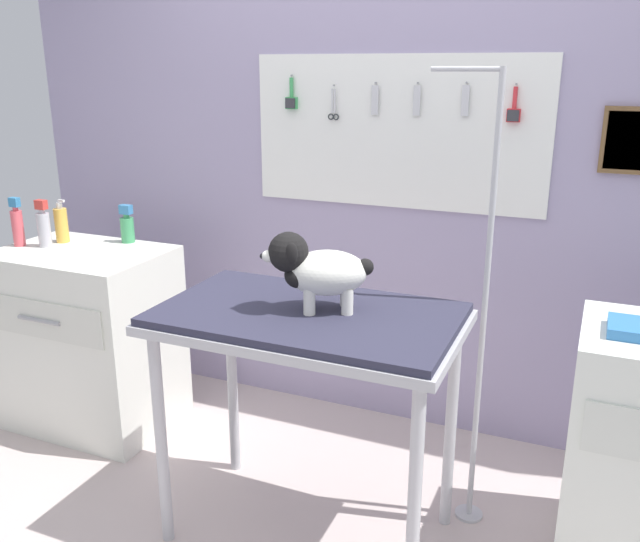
% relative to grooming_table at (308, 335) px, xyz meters
% --- Properties ---
extents(rear_wall_panel, '(4.00, 0.11, 2.30)m').
position_rel_grooming_table_xyz_m(rear_wall_panel, '(-0.05, 1.02, 0.34)').
color(rear_wall_panel, '#9E92B4').
rests_on(rear_wall_panel, ground).
extents(grooming_table, '(1.08, 0.64, 0.92)m').
position_rel_grooming_table_xyz_m(grooming_table, '(0.00, 0.00, 0.00)').
color(grooming_table, '#B7B7BC').
rests_on(grooming_table, ground).
extents(grooming_arm, '(0.30, 0.11, 1.74)m').
position_rel_grooming_table_xyz_m(grooming_arm, '(0.55, 0.34, -0.01)').
color(grooming_arm, '#B7B7BC').
rests_on(grooming_arm, ground).
extents(dog, '(0.38, 0.28, 0.28)m').
position_rel_grooming_table_xyz_m(dog, '(0.02, 0.02, 0.24)').
color(dog, white).
rests_on(dog, grooming_table).
extents(counter_left, '(0.80, 0.58, 0.90)m').
position_rel_grooming_table_xyz_m(counter_left, '(-1.36, 0.36, -0.38)').
color(counter_left, silver).
rests_on(counter_left, ground).
extents(shampoo_bottle, '(0.07, 0.07, 0.19)m').
position_rel_grooming_table_xyz_m(shampoo_bottle, '(-1.25, 0.59, 0.15)').
color(shampoo_bottle, '#3F9A5E').
rests_on(shampoo_bottle, counter_left).
extents(spray_bottle_short, '(0.07, 0.06, 0.22)m').
position_rel_grooming_table_xyz_m(spray_bottle_short, '(-1.55, 0.46, 0.16)').
color(spray_bottle_short, gold).
rests_on(spray_bottle_short, counter_left).
extents(detangler_spray, '(0.06, 0.06, 0.23)m').
position_rel_grooming_table_xyz_m(detangler_spray, '(-1.57, 0.36, 0.17)').
color(detangler_spray, '#B3AFB8').
rests_on(detangler_spray, counter_left).
extents(spray_bottle_tall, '(0.05, 0.05, 0.24)m').
position_rel_grooming_table_xyz_m(spray_bottle_tall, '(-1.69, 0.33, 0.18)').
color(spray_bottle_tall, '#DE525C').
rests_on(spray_bottle_tall, counter_left).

